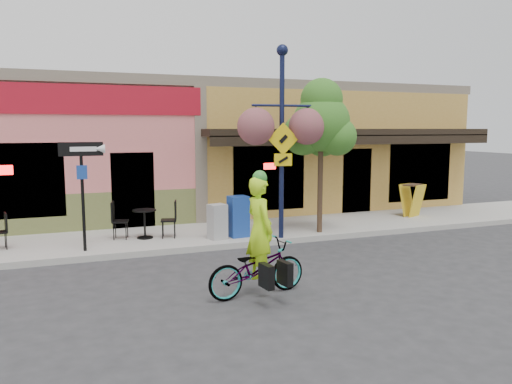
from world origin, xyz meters
TOP-DOWN VIEW (x-y plane):
  - ground at (0.00, 0.00)m, footprint 90.00×90.00m
  - sidewalk at (0.00, 2.00)m, footprint 24.00×3.00m
  - curb at (0.00, 0.55)m, footprint 24.00×0.12m
  - building at (0.00, 7.50)m, footprint 18.20×8.20m
  - bicycle at (-1.66, -2.93)m, footprint 1.97×0.91m
  - cyclist_rider at (-1.61, -2.93)m, footprint 0.54×0.74m
  - lamp_post at (0.39, 0.65)m, footprint 1.62×0.79m
  - one_way_sign at (-4.43, 0.99)m, footprint 0.97×0.24m
  - cafe_set_right at (-2.93, 1.85)m, footprint 1.78×1.18m
  - newspaper_box_blue at (-0.60, 1.17)m, footprint 0.52×0.47m
  - newspaper_box_grey at (-1.20, 1.09)m, footprint 0.50×0.47m
  - street_tree at (1.66, 0.92)m, footprint 2.06×2.06m
  - sandwich_board at (5.70, 1.88)m, footprint 0.76×0.68m

SIDE VIEW (x-z plane):
  - ground at x=0.00m, z-range 0.00..0.00m
  - sidewalk at x=0.00m, z-range 0.00..0.15m
  - curb at x=0.00m, z-range 0.00..0.15m
  - bicycle at x=-1.66m, z-range 0.00..1.00m
  - newspaper_box_grey at x=-1.20m, z-range 0.15..1.05m
  - cafe_set_right at x=-2.93m, z-range 0.15..1.13m
  - sandwich_board at x=5.70m, z-range 0.15..1.20m
  - newspaper_box_blue at x=-0.60m, z-range 0.15..1.22m
  - cyclist_rider at x=-1.61m, z-range 0.00..1.89m
  - one_way_sign at x=-4.43m, z-range 0.15..2.67m
  - building at x=0.00m, z-range 0.00..4.50m
  - street_tree at x=1.66m, z-range 0.15..4.35m
  - lamp_post at x=0.39m, z-range 0.15..5.06m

